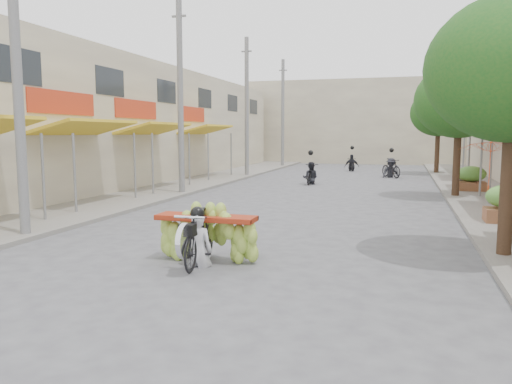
% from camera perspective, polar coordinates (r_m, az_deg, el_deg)
% --- Properties ---
extents(ground, '(120.00, 120.00, 0.00)m').
position_cam_1_polar(ground, '(8.08, -9.43, -11.74)').
color(ground, '#5A5A5F').
rests_on(ground, ground).
extents(sidewalk_left, '(4.00, 60.00, 0.12)m').
position_cam_1_polar(sidewalk_left, '(24.35, -8.91, 0.79)').
color(sidewalk_left, gray).
rests_on(sidewalk_left, ground).
extents(sidewalk_right, '(4.00, 60.00, 0.12)m').
position_cam_1_polar(sidewalk_right, '(22.32, 25.64, -0.33)').
color(sidewalk_right, gray).
rests_on(sidewalk_right, ground).
extents(shophouse_row_left, '(9.77, 40.00, 6.00)m').
position_cam_1_polar(shophouse_row_left, '(25.91, -20.11, 7.33)').
color(shophouse_row_left, '#BBB094').
rests_on(shophouse_row_left, ground).
extents(far_building, '(20.00, 6.00, 7.00)m').
position_cam_1_polar(far_building, '(45.02, 12.23, 7.80)').
color(far_building, '#BBB094').
rests_on(far_building, ground).
extents(utility_pole_near, '(0.60, 0.24, 8.00)m').
position_cam_1_polar(utility_pole_near, '(13.30, -25.67, 12.46)').
color(utility_pole_near, slate).
rests_on(utility_pole_near, ground).
extents(utility_pole_mid, '(0.60, 0.24, 8.00)m').
position_cam_1_polar(utility_pole_mid, '(20.88, -8.64, 10.72)').
color(utility_pole_mid, slate).
rests_on(utility_pole_mid, ground).
extents(utility_pole_far, '(0.60, 0.24, 8.00)m').
position_cam_1_polar(utility_pole_far, '(29.27, -1.07, 9.63)').
color(utility_pole_far, slate).
rests_on(utility_pole_far, ground).
extents(utility_pole_back, '(0.60, 0.24, 8.00)m').
position_cam_1_polar(utility_pole_back, '(37.94, 3.07, 8.96)').
color(utility_pole_back, slate).
rests_on(utility_pole_back, ground).
extents(street_tree_mid, '(3.40, 3.40, 5.25)m').
position_cam_1_polar(street_tree_mid, '(21.02, 22.23, 9.61)').
color(street_tree_mid, '#3A2719').
rests_on(street_tree_mid, ground).
extents(street_tree_far, '(3.40, 3.40, 5.25)m').
position_cam_1_polar(street_tree_far, '(32.97, 20.15, 8.48)').
color(street_tree_far, '#3A2719').
rests_on(street_tree_far, ground).
extents(produce_crate_mid, '(1.20, 0.88, 1.16)m').
position_cam_1_polar(produce_crate_mid, '(15.26, 26.94, -0.91)').
color(produce_crate_mid, brown).
rests_on(produce_crate_mid, ground).
extents(produce_crate_far, '(1.20, 0.88, 1.16)m').
position_cam_1_polar(produce_crate_far, '(23.13, 23.38, 1.63)').
color(produce_crate_far, brown).
rests_on(produce_crate_far, ground).
extents(banana_motorbike, '(2.20, 1.93, 1.93)m').
position_cam_1_polar(banana_motorbike, '(9.80, -6.21, -4.39)').
color(banana_motorbike, black).
rests_on(banana_motorbike, ground).
extents(market_umbrella, '(2.29, 2.29, 1.58)m').
position_cam_1_polar(market_umbrella, '(15.53, 25.38, 5.50)').
color(market_umbrella, '#C43F1A').
rests_on(market_umbrella, ground).
extents(pedestrian, '(0.89, 0.72, 1.57)m').
position_cam_1_polar(pedestrian, '(23.53, 22.18, 2.23)').
color(pedestrian, silver).
rests_on(pedestrian, ground).
extents(bg_motorbike_a, '(0.81, 1.77, 1.95)m').
position_cam_1_polar(bg_motorbike_a, '(25.14, 6.24, 2.54)').
color(bg_motorbike_a, black).
rests_on(bg_motorbike_a, ground).
extents(bg_motorbike_b, '(1.50, 1.85, 1.95)m').
position_cam_1_polar(bg_motorbike_b, '(29.76, 15.19, 3.18)').
color(bg_motorbike_b, black).
rests_on(bg_motorbike_b, ground).
extents(bg_motorbike_c, '(1.04, 1.55, 1.95)m').
position_cam_1_polar(bg_motorbike_c, '(34.35, 10.91, 3.73)').
color(bg_motorbike_c, black).
rests_on(bg_motorbike_c, ground).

